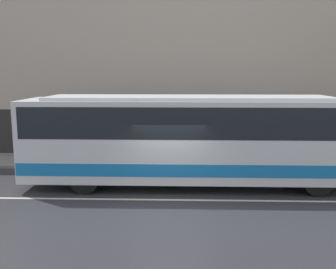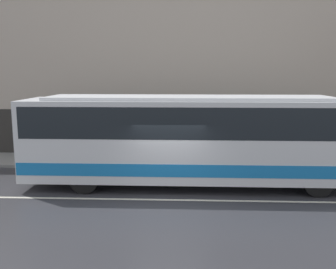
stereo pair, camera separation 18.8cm
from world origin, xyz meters
The scene contains 6 objects.
ground_plane centered at (0.00, 0.00, 0.00)m, with size 60.00×60.00×0.00m, color #333338.
sidewalk centered at (0.00, 5.34, 0.06)m, with size 60.00×2.68×0.13m.
building_facade centered at (0.00, 6.82, 4.62)m, with size 60.00×0.35×9.59m.
lane_stripe centered at (0.00, 0.00, 0.00)m, with size 54.00×0.14×0.01m.
transit_bus centered at (0.68, 1.72, 1.91)m, with size 12.20×2.59×3.40m.
pedestrian_waiting centered at (-3.54, 4.77, 0.88)m, with size 0.36×0.36×1.63m.
Camera 2 is at (0.54, -12.10, 4.25)m, focal length 40.00 mm.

